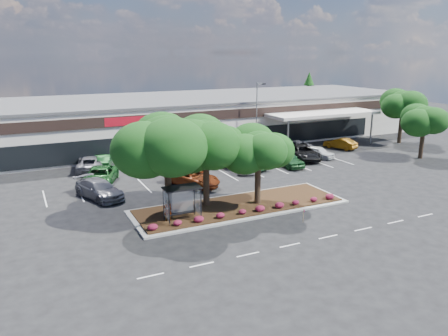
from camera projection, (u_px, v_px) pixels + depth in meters
name	position (u px, v px, depth m)	size (l,w,h in m)	color
ground	(287.00, 220.00, 33.68)	(160.00, 160.00, 0.00)	black
retail_store	(156.00, 120.00, 62.46)	(80.40, 25.20, 6.25)	white
landscape_island	(240.00, 206.00, 36.30)	(18.00, 6.00, 0.26)	#A5A5A0
lane_markings	(226.00, 184.00, 42.71)	(33.12, 20.06, 0.01)	silver
shrub_row	(252.00, 210.00, 34.37)	(17.00, 0.80, 0.50)	maroon
bus_shelter	(181.00, 194.00, 32.53)	(2.75, 1.55, 2.59)	black
island_tree_west	(167.00, 165.00, 33.18)	(7.20, 7.20, 7.89)	#153610
island_tree_mid	(206.00, 162.00, 35.33)	(6.60, 6.60, 7.32)	#153610
island_tree_east	(258.00, 165.00, 35.80)	(5.80, 5.80, 6.50)	#153610
tree_east_near	(423.00, 132.00, 52.43)	(5.60, 5.60, 6.51)	#153610
tree_east_far	(402.00, 116.00, 61.35)	(6.40, 6.40, 7.62)	#153610
conifer_north_east	(308.00, 95.00, 85.09)	(3.96, 3.96, 9.00)	#153610
person_waiting	(168.00, 210.00, 32.55)	(0.62, 0.40, 1.69)	#594C47
light_pole	(257.00, 121.00, 56.66)	(1.42, 0.74, 8.83)	#A5A5A0
survey_stake	(304.00, 214.00, 32.99)	(0.08, 0.14, 1.02)	#A47F55
car_0	(99.00, 189.00, 38.50)	(2.30, 5.65, 1.64)	#5C5D65
car_1	(100.00, 176.00, 42.52)	(2.76, 5.99, 1.66)	#17511D
car_2	(192.00, 177.00, 42.15)	(2.69, 5.84, 1.62)	maroon
car_3	(191.00, 169.00, 45.60)	(2.37, 5.14, 1.43)	maroon
car_4	(250.00, 161.00, 48.45)	(1.67, 4.78, 1.57)	#1B4625
car_5	(243.00, 163.00, 47.36)	(2.00, 4.97, 1.69)	white
car_6	(287.00, 159.00, 49.36)	(2.02, 5.02, 1.71)	#1B4F23
car_7	(303.00, 152.00, 52.48)	(2.82, 6.11, 1.70)	black
car_8	(318.00, 152.00, 53.28)	(1.68, 4.16, 1.42)	white
car_9	(104.00, 161.00, 48.92)	(1.60, 4.60, 1.51)	#16471C
car_10	(90.00, 163.00, 47.39)	(2.77, 6.00, 1.67)	#5B5A62
car_11	(179.00, 156.00, 50.88)	(2.58, 5.60, 1.56)	slate
car_12	(216.00, 158.00, 50.11)	(1.70, 4.88, 1.61)	#4F4F56
car_13	(226.00, 153.00, 53.01)	(1.40, 4.02, 1.32)	#B1B6BE
car_14	(246.00, 154.00, 52.44)	(1.48, 4.25, 1.40)	maroon
car_15	(268.00, 145.00, 57.36)	(1.46, 4.17, 1.38)	#20471A
car_16	(294.00, 146.00, 57.18)	(2.27, 4.93, 1.37)	#5A5A61
car_17	(340.00, 143.00, 58.31)	(1.54, 4.40, 1.45)	#704309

